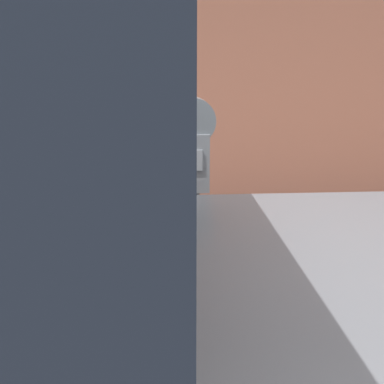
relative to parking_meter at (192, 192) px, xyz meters
The scene contains 2 objects.
sidewalk 1.48m from the parking_meter, 94.48° to the left, with size 24.00×2.80×0.11m.
parking_meter is the anchor object (origin of this frame).
Camera 1 is at (-0.13, -1.42, 1.73)m, focal length 50.00 mm.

